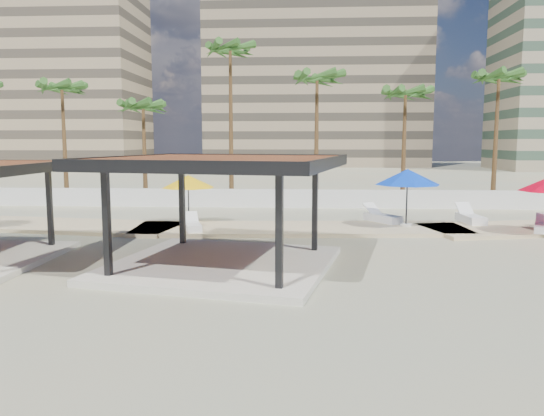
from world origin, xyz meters
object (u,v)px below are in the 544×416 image
(lounger_a, at_px, (193,226))
(lounger_b, at_px, (470,218))
(pavilion_central, at_px, (222,202))
(lounger_c, at_px, (382,218))
(lounger_d, at_px, (542,227))

(lounger_a, bearing_deg, lounger_b, -94.95)
(pavilion_central, xyz_separation_m, lounger_b, (11.33, 9.83, -1.87))
(lounger_c, xyz_separation_m, lounger_d, (7.00, -2.53, -0.03))
(pavilion_central, distance_m, lounger_c, 12.06)
(lounger_c, distance_m, lounger_d, 7.44)
(pavilion_central, bearing_deg, lounger_b, 52.45)
(lounger_b, relative_size, lounger_c, 1.06)
(pavilion_central, xyz_separation_m, lounger_a, (-2.44, 6.64, -1.91))
(pavilion_central, xyz_separation_m, lounger_d, (13.82, 7.24, -1.91))
(lounger_b, distance_m, lounger_d, 3.59)
(lounger_c, bearing_deg, pavilion_central, 111.45)
(pavilion_central, relative_size, lounger_a, 4.19)
(pavilion_central, height_order, lounger_c, pavilion_central)
(lounger_b, bearing_deg, lounger_a, 97.71)
(lounger_b, xyz_separation_m, lounger_c, (-4.51, -0.06, -0.01))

